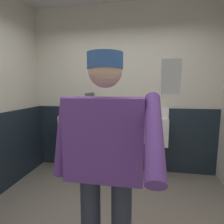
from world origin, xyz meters
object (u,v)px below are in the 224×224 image
object	(u,v)px
person	(105,159)
urinal_right	(157,130)
urinal_left	(72,127)
cell_phone	(171,77)
urinal_middle	(112,129)

from	to	relation	value
person	urinal_right	bearing A→B (deg)	75.79
urinal_left	cell_phone	world-z (taller)	cell_phone
person	cell_phone	size ratio (longest dim) A/B	15.48
urinal_left	urinal_middle	bearing A→B (deg)	0.00
urinal_middle	person	xyz separation A→B (m)	(0.27, -1.88, 0.24)
person	cell_phone	world-z (taller)	person
urinal_right	cell_phone	bearing A→B (deg)	-93.66
urinal_left	urinal_middle	distance (m)	0.75
urinal_left	urinal_right	world-z (taller)	same
urinal_left	person	xyz separation A→B (m)	(1.02, -1.88, 0.24)
urinal_left	urinal_right	xyz separation A→B (m)	(1.50, 0.00, 0.00)
person	urinal_left	bearing A→B (deg)	118.61
urinal_left	cell_phone	xyz separation A→B (m)	(1.35, -2.38, 0.75)
urinal_right	person	bearing A→B (deg)	-104.21
urinal_left	person	size ratio (longest dim) A/B	0.73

